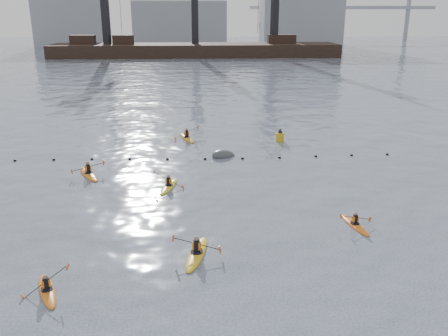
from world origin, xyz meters
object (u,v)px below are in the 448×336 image
(kayaker_1, at_px, (197,253))
(kayaker_4, at_px, (355,224))
(kayaker_5, at_px, (187,138))
(mooring_buoy, at_px, (224,156))
(kayaker_0, at_px, (47,290))
(nav_buoy, at_px, (280,137))
(kayaker_2, at_px, (89,174))
(kayaker_3, at_px, (169,186))

(kayaker_1, distance_m, kayaker_4, 9.18)
(kayaker_5, bearing_deg, kayaker_1, -106.66)
(kayaker_5, bearing_deg, mooring_buoy, -80.14)
(kayaker_0, bearing_deg, nav_buoy, 35.25)
(kayaker_2, bearing_deg, kayaker_1, -85.73)
(kayaker_0, height_order, kayaker_2, kayaker_0)
(kayaker_4, distance_m, mooring_buoy, 14.95)
(kayaker_3, bearing_deg, kayaker_1, -62.95)
(kayaker_1, relative_size, kayaker_5, 1.02)
(kayaker_2, bearing_deg, nav_buoy, 0.44)
(kayaker_1, bearing_deg, kayaker_2, 135.33)
(kayaker_3, xyz_separation_m, kayaker_5, (0.95, 12.57, 0.01))
(kayaker_2, height_order, kayaker_4, kayaker_2)
(kayaker_0, relative_size, mooring_buoy, 1.37)
(kayaker_2, xyz_separation_m, kayaker_5, (6.87, 9.76, -0.00))
(mooring_buoy, bearing_deg, kayaker_3, -120.53)
(mooring_buoy, distance_m, nav_buoy, 6.87)
(kayaker_1, height_order, kayaker_3, kayaker_3)
(kayaker_1, xyz_separation_m, mooring_buoy, (2.20, 16.28, -0.11))
(kayaker_4, xyz_separation_m, kayaker_5, (-9.67, 19.10, 0.02))
(kayaker_3, bearing_deg, kayaker_4, -15.91)
(kayaker_2, bearing_deg, kayaker_3, -53.73)
(kayaker_1, xyz_separation_m, kayaker_3, (-1.88, 9.37, -0.01))
(kayaker_0, xyz_separation_m, nav_buoy, (13.84, 23.46, 0.32))
(kayaker_5, xyz_separation_m, mooring_buoy, (3.13, -5.66, -0.11))
(kayaker_1, bearing_deg, nav_buoy, 82.62)
(kayaker_1, height_order, mooring_buoy, kayaker_1)
(kayaker_1, bearing_deg, kayaker_0, -143.09)
(kayaker_0, xyz_separation_m, mooring_buoy, (8.52, 19.13, -0.09))
(kayaker_2, relative_size, mooring_buoy, 1.65)
(nav_buoy, bearing_deg, kayaker_1, -110.04)
(kayaker_2, xyz_separation_m, nav_buoy, (15.32, 8.44, 0.30))
(kayaker_1, height_order, kayaker_5, kayaker_5)
(kayaker_0, xyz_separation_m, kayaker_4, (15.06, 5.68, -0.00))
(kayaker_5, xyz_separation_m, nav_buoy, (8.45, -1.33, 0.30))
(kayaker_4, bearing_deg, kayaker_0, 8.77)
(kayaker_3, relative_size, kayaker_4, 1.09)
(kayaker_3, distance_m, mooring_buoy, 8.02)
(kayaker_1, height_order, kayaker_4, kayaker_1)
(kayaker_4, height_order, kayaker_5, kayaker_5)
(kayaker_2, relative_size, kayaker_3, 1.10)
(kayaker_0, relative_size, kayaker_3, 0.91)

